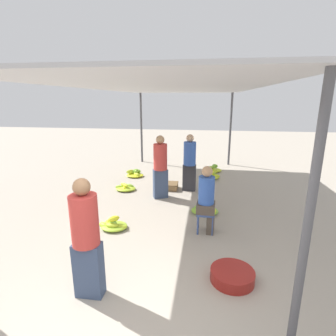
{
  "coord_description": "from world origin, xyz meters",
  "views": [
    {
      "loc": [
        0.86,
        -1.89,
        2.5
      ],
      "look_at": [
        0.0,
        3.89,
        0.96
      ],
      "focal_mm": 28.0,
      "sensor_mm": 36.0,
      "label": 1
    }
  ],
  "objects_px": {
    "banana_pile_left_0": "(135,174)",
    "vendor_seated": "(207,199)",
    "banana_pile_right_2": "(214,169)",
    "crate_near": "(170,186)",
    "basin_black": "(232,276)",
    "shopper_walking_far": "(190,162)",
    "banana_pile_left_2": "(126,188)",
    "vendor_foreground": "(86,238)",
    "banana_pile_left_1": "(113,225)",
    "banana_pile_right_1": "(213,176)",
    "banana_pile_right_0": "(206,210)",
    "shopper_walking_mid": "(160,166)",
    "stool": "(205,216)"
  },
  "relations": [
    {
      "from": "banana_pile_left_0",
      "to": "vendor_seated",
      "type": "bearing_deg",
      "value": -55.42
    },
    {
      "from": "banana_pile_right_2",
      "to": "crate_near",
      "type": "height_order",
      "value": "banana_pile_right_2"
    },
    {
      "from": "basin_black",
      "to": "banana_pile_right_2",
      "type": "xyz_separation_m",
      "value": [
        -0.14,
        5.82,
        -0.0
      ]
    },
    {
      "from": "banana_pile_left_0",
      "to": "shopper_walking_far",
      "type": "height_order",
      "value": "shopper_walking_far"
    },
    {
      "from": "vendor_seated",
      "to": "banana_pile_left_0",
      "type": "distance_m",
      "value": 4.21
    },
    {
      "from": "vendor_seated",
      "to": "shopper_walking_far",
      "type": "bearing_deg",
      "value": 101.85
    },
    {
      "from": "basin_black",
      "to": "banana_pile_left_2",
      "type": "distance_m",
      "value": 4.37
    },
    {
      "from": "banana_pile_left_2",
      "to": "vendor_foreground",
      "type": "bearing_deg",
      "value": -79.01
    },
    {
      "from": "banana_pile_right_2",
      "to": "shopper_walking_far",
      "type": "height_order",
      "value": "shopper_walking_far"
    },
    {
      "from": "vendor_foreground",
      "to": "banana_pile_right_2",
      "type": "relative_size",
      "value": 2.74
    },
    {
      "from": "banana_pile_left_1",
      "to": "banana_pile_left_2",
      "type": "bearing_deg",
      "value": 101.16
    },
    {
      "from": "banana_pile_left_0",
      "to": "banana_pile_right_1",
      "type": "xyz_separation_m",
      "value": [
        2.56,
        0.11,
        0.0
      ]
    },
    {
      "from": "vendor_seated",
      "to": "basin_black",
      "type": "height_order",
      "value": "vendor_seated"
    },
    {
      "from": "banana_pile_right_0",
      "to": "banana_pile_right_1",
      "type": "relative_size",
      "value": 1.28
    },
    {
      "from": "shopper_walking_mid",
      "to": "banana_pile_left_2",
      "type": "bearing_deg",
      "value": 159.02
    },
    {
      "from": "banana_pile_left_0",
      "to": "banana_pile_right_0",
      "type": "relative_size",
      "value": 0.95
    },
    {
      "from": "banana_pile_left_2",
      "to": "banana_pile_right_2",
      "type": "distance_m",
      "value": 3.44
    },
    {
      "from": "crate_near",
      "to": "vendor_foreground",
      "type": "bearing_deg",
      "value": -96.0
    },
    {
      "from": "banana_pile_right_2",
      "to": "banana_pile_left_1",
      "type": "bearing_deg",
      "value": -114.32
    },
    {
      "from": "vendor_seated",
      "to": "basin_black",
      "type": "bearing_deg",
      "value": -74.68
    },
    {
      "from": "banana_pile_right_1",
      "to": "crate_near",
      "type": "xyz_separation_m",
      "value": [
        -1.24,
        -1.18,
        -0.01
      ]
    },
    {
      "from": "stool",
      "to": "vendor_seated",
      "type": "bearing_deg",
      "value": 3.55
    },
    {
      "from": "banana_pile_left_0",
      "to": "banana_pile_left_1",
      "type": "xyz_separation_m",
      "value": [
        0.54,
        -3.58,
        -0.02
      ]
    },
    {
      "from": "banana_pile_right_1",
      "to": "banana_pile_right_0",
      "type": "bearing_deg",
      "value": -94.58
    },
    {
      "from": "basin_black",
      "to": "banana_pile_right_2",
      "type": "bearing_deg",
      "value": 91.36
    },
    {
      "from": "banana_pile_right_1",
      "to": "banana_pile_right_2",
      "type": "height_order",
      "value": "banana_pile_right_1"
    },
    {
      "from": "vendor_foreground",
      "to": "banana_pile_right_1",
      "type": "bearing_deg",
      "value": 72.86
    },
    {
      "from": "crate_near",
      "to": "shopper_walking_far",
      "type": "height_order",
      "value": "shopper_walking_far"
    },
    {
      "from": "vendor_seated",
      "to": "banana_pile_left_1",
      "type": "xyz_separation_m",
      "value": [
        -1.83,
        -0.15,
        -0.61
      ]
    },
    {
      "from": "banana_pile_right_2",
      "to": "crate_near",
      "type": "distance_m",
      "value": 2.43
    },
    {
      "from": "banana_pile_right_1",
      "to": "vendor_foreground",
      "type": "bearing_deg",
      "value": -107.14
    },
    {
      "from": "banana_pile_left_1",
      "to": "vendor_foreground",
      "type": "bearing_deg",
      "value": -79.22
    },
    {
      "from": "banana_pile_left_1",
      "to": "banana_pile_right_0",
      "type": "bearing_deg",
      "value": 29.38
    },
    {
      "from": "vendor_foreground",
      "to": "crate_near",
      "type": "xyz_separation_m",
      "value": [
        0.45,
        4.3,
        -0.74
      ]
    },
    {
      "from": "banana_pile_right_0",
      "to": "banana_pile_right_2",
      "type": "height_order",
      "value": "banana_pile_right_2"
    },
    {
      "from": "banana_pile_right_2",
      "to": "shopper_walking_far",
      "type": "xyz_separation_m",
      "value": [
        -0.73,
        -2.09,
        0.74
      ]
    },
    {
      "from": "basin_black",
      "to": "banana_pile_left_2",
      "type": "bearing_deg",
      "value": 127.33
    },
    {
      "from": "banana_pile_left_2",
      "to": "banana_pile_right_0",
      "type": "distance_m",
      "value": 2.56
    },
    {
      "from": "vendor_foreground",
      "to": "banana_pile_right_2",
      "type": "bearing_deg",
      "value": 74.78
    },
    {
      "from": "basin_black",
      "to": "vendor_foreground",
      "type": "bearing_deg",
      "value": -163.71
    },
    {
      "from": "banana_pile_right_0",
      "to": "stool",
      "type": "bearing_deg",
      "value": -90.25
    },
    {
      "from": "basin_black",
      "to": "crate_near",
      "type": "height_order",
      "value": "crate_near"
    },
    {
      "from": "basin_black",
      "to": "banana_pile_left_1",
      "type": "relative_size",
      "value": 0.98
    },
    {
      "from": "banana_pile_left_2",
      "to": "banana_pile_right_1",
      "type": "bearing_deg",
      "value": 30.46
    },
    {
      "from": "banana_pile_left_0",
      "to": "banana_pile_left_1",
      "type": "height_order",
      "value": "banana_pile_left_1"
    },
    {
      "from": "banana_pile_left_2",
      "to": "banana_pile_left_0",
      "type": "bearing_deg",
      "value": 94.01
    },
    {
      "from": "vendor_foreground",
      "to": "banana_pile_left_1",
      "type": "bearing_deg",
      "value": 100.78
    },
    {
      "from": "crate_near",
      "to": "vendor_seated",
      "type": "bearing_deg",
      "value": -66.29
    },
    {
      "from": "stool",
      "to": "banana_pile_left_2",
      "type": "distance_m",
      "value": 3.08
    },
    {
      "from": "vendor_foreground",
      "to": "banana_pile_left_0",
      "type": "xyz_separation_m",
      "value": [
        -0.88,
        5.36,
        -0.74
      ]
    }
  ]
}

